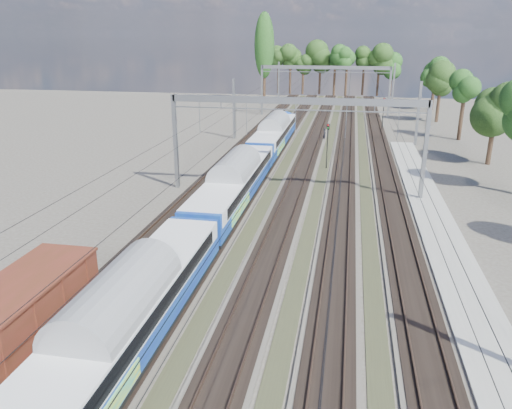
% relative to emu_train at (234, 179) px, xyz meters
% --- Properties ---
extents(track_bed, '(21.00, 130.00, 0.34)m').
position_rel_emu_train_xyz_m(track_bed, '(4.50, 20.50, -2.65)').
color(track_bed, '#47423A').
rests_on(track_bed, ground).
extents(platform, '(3.00, 70.00, 0.30)m').
position_rel_emu_train_xyz_m(platform, '(16.50, -4.50, -2.60)').
color(platform, gray).
rests_on(platform, ground).
extents(catenary, '(25.65, 130.00, 9.00)m').
position_rel_emu_train_xyz_m(catenary, '(4.83, 28.19, 3.65)').
color(catenary, slate).
rests_on(catenary, ground).
extents(tree_belt, '(39.07, 100.55, 11.60)m').
position_rel_emu_train_xyz_m(tree_belt, '(13.14, 62.32, 5.39)').
color(tree_belt, black).
rests_on(tree_belt, ground).
extents(poplar, '(4.40, 4.40, 19.04)m').
position_rel_emu_train_xyz_m(poplar, '(-10.00, 73.50, 9.14)').
color(poplar, black).
rests_on(poplar, ground).
extents(emu_train, '(3.19, 67.43, 4.67)m').
position_rel_emu_train_xyz_m(emu_train, '(0.00, 0.00, 0.00)').
color(emu_train, black).
rests_on(emu_train, ground).
extents(worker, '(0.51, 0.68, 1.70)m').
position_rel_emu_train_xyz_m(worker, '(5.95, 31.47, -1.90)').
color(worker, black).
rests_on(worker, ground).
extents(signal_near, '(0.33, 0.30, 5.05)m').
position_rel_emu_train_xyz_m(signal_near, '(7.04, 15.46, 0.45)').
color(signal_near, black).
rests_on(signal_near, ground).
extents(signal_far, '(0.31, 0.28, 5.03)m').
position_rel_emu_train_xyz_m(signal_far, '(14.39, 40.77, 0.44)').
color(signal_far, black).
rests_on(signal_far, ground).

